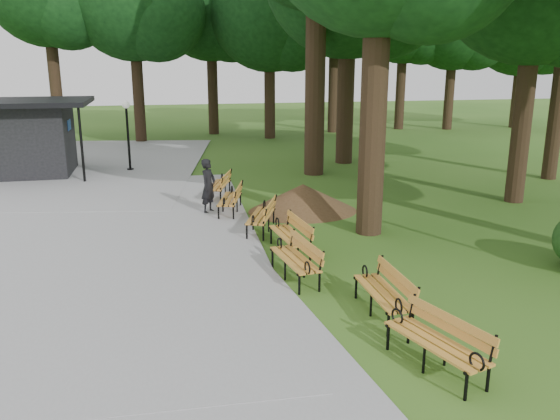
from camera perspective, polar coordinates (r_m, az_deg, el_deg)
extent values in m
plane|color=#305C1A|center=(12.92, -0.14, -5.84)|extent=(100.00, 100.00, 0.00)
cube|color=#959598|center=(15.55, -17.16, -2.77)|extent=(12.00, 38.00, 0.06)
imported|color=black|center=(17.42, -7.23, 2.40)|extent=(0.68, 0.73, 1.68)
cylinder|color=black|center=(24.79, -15.05, 6.91)|extent=(0.10, 0.10, 2.69)
sphere|color=white|center=(24.65, -15.28, 10.22)|extent=(0.32, 0.32, 0.32)
cone|color=#47301C|center=(17.58, 2.32, 1.25)|extent=(2.86, 2.86, 0.86)
cylinder|color=black|center=(15.01, 9.49, 11.45)|extent=(0.70, 0.70, 7.45)
cylinder|color=black|center=(19.95, 23.46, 10.47)|extent=(0.60, 0.60, 6.90)
cylinder|color=black|center=(23.06, 3.59, 14.55)|extent=(0.80, 0.80, 8.89)
cylinder|color=black|center=(25.89, 6.68, 13.05)|extent=(0.76, 0.76, 7.57)
cylinder|color=black|center=(24.57, 26.33, 10.73)|extent=(0.56, 0.56, 6.86)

